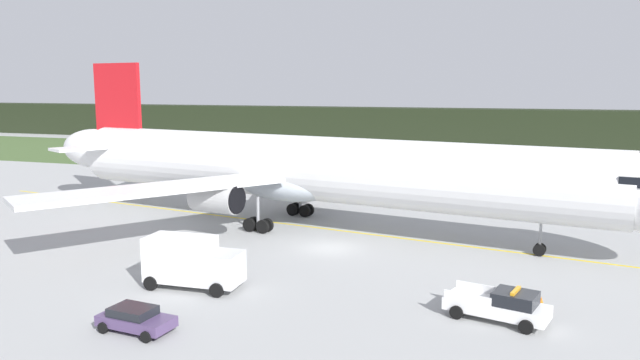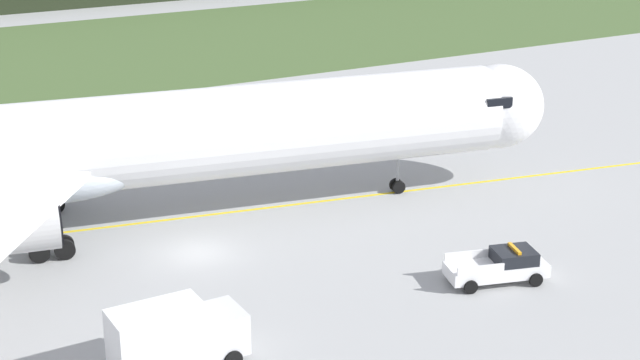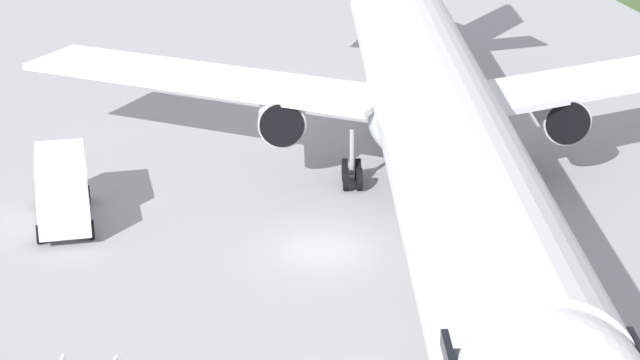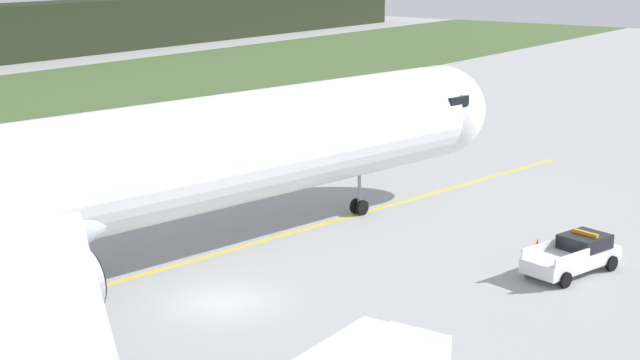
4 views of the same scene
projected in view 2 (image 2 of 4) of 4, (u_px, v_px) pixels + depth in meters
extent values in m
plane|color=#9C9D9D|center=(198.00, 253.00, 56.75)|extent=(320.00, 320.00, 0.00)
cube|color=#425A2E|center=(9.00, 62.00, 102.54)|extent=(320.00, 39.06, 0.04)
cube|color=yellow|center=(108.00, 227.00, 60.40)|extent=(80.68, 13.53, 0.01)
cylinder|color=white|center=(101.00, 144.00, 58.56)|extent=(51.32, 13.94, 5.74)
ellipsoid|color=white|center=(498.00, 106.00, 66.47)|extent=(7.16, 6.69, 5.74)
ellipsoid|color=#ACB6BF|center=(60.00, 173.00, 58.34)|extent=(11.23, 7.63, 3.16)
cube|color=black|center=(481.00, 94.00, 65.72)|extent=(2.66, 5.67, 0.70)
cylinder|color=#B1B1B1|center=(10.00, 147.00, 64.25)|extent=(4.51, 3.15, 2.51)
cylinder|color=black|center=(43.00, 144.00, 64.88)|extent=(0.49, 2.30, 2.31)
cylinder|color=#B1B1B1|center=(19.00, 230.00, 51.07)|extent=(4.51, 3.15, 2.51)
cylinder|color=black|center=(60.00, 225.00, 51.70)|extent=(0.49, 2.30, 2.31)
cylinder|color=gray|center=(398.00, 168.00, 65.57)|extent=(0.20, 0.20, 2.54)
cylinder|color=black|center=(396.00, 185.00, 66.24)|extent=(0.92, 0.36, 0.90)
cylinder|color=black|center=(399.00, 187.00, 65.77)|extent=(0.92, 0.36, 0.90)
cylinder|color=gray|center=(42.00, 185.00, 62.04)|extent=(0.28, 0.28, 2.54)
cylinder|color=black|center=(55.00, 204.00, 62.37)|extent=(1.23, 0.49, 1.20)
cylinder|color=black|center=(54.00, 201.00, 62.99)|extent=(1.23, 0.49, 1.20)
cylinder|color=black|center=(33.00, 207.00, 61.95)|extent=(1.23, 0.49, 1.20)
cylinder|color=black|center=(32.00, 203.00, 62.58)|extent=(1.23, 0.49, 1.20)
cylinder|color=gray|center=(50.00, 229.00, 55.38)|extent=(0.28, 0.28, 2.54)
cylinder|color=black|center=(64.00, 245.00, 56.34)|extent=(1.23, 0.49, 1.20)
cylinder|color=black|center=(65.00, 250.00, 55.71)|extent=(1.23, 0.49, 1.20)
cylinder|color=black|center=(39.00, 248.00, 55.92)|extent=(1.23, 0.49, 1.20)
cylinder|color=black|center=(40.00, 253.00, 55.30)|extent=(1.23, 0.49, 1.20)
cube|color=white|center=(496.00, 269.00, 52.95)|extent=(5.83, 3.33, 0.70)
cube|color=black|center=(514.00, 256.00, 52.93)|extent=(2.59, 2.35, 0.70)
cube|color=white|center=(467.00, 255.00, 53.35)|extent=(2.58, 0.75, 0.45)
cube|color=white|center=(481.00, 270.00, 51.59)|extent=(2.58, 0.75, 0.45)
cube|color=orange|center=(515.00, 249.00, 52.78)|extent=(0.55, 1.42, 0.16)
cylinder|color=black|center=(520.00, 264.00, 54.42)|extent=(0.80, 0.42, 0.76)
cylinder|color=black|center=(536.00, 280.00, 52.53)|extent=(0.80, 0.42, 0.76)
cylinder|color=black|center=(457.00, 271.00, 53.61)|extent=(0.80, 0.42, 0.76)
cylinder|color=black|center=(471.00, 287.00, 51.72)|extent=(0.80, 0.42, 0.76)
cube|color=silver|center=(221.00, 329.00, 45.19)|extent=(1.99, 2.47, 2.00)
cube|color=silver|center=(158.00, 337.00, 43.61)|extent=(4.32, 2.56, 2.82)
cylinder|color=black|center=(212.00, 337.00, 46.51)|extent=(0.91, 0.29, 0.90)
cylinder|color=black|center=(233.00, 359.00, 44.55)|extent=(0.91, 0.29, 0.90)
cube|color=black|center=(499.00, 254.00, 56.56)|extent=(0.52, 0.52, 0.03)
cone|color=orange|center=(499.00, 249.00, 56.45)|extent=(0.40, 0.40, 0.62)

